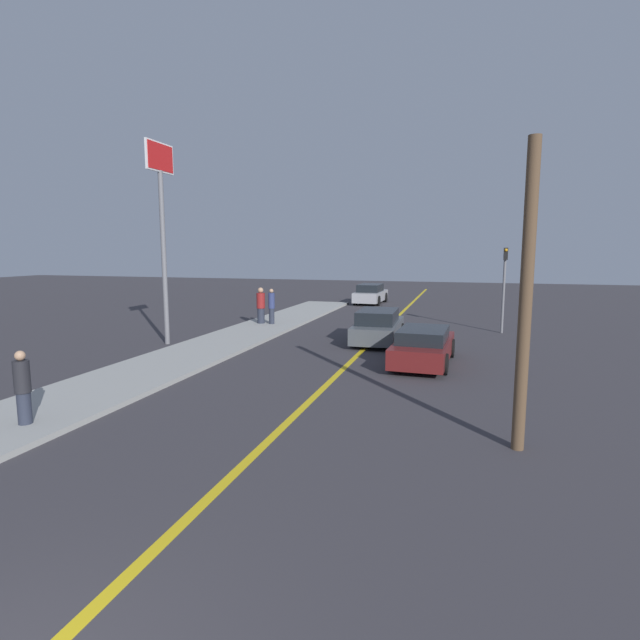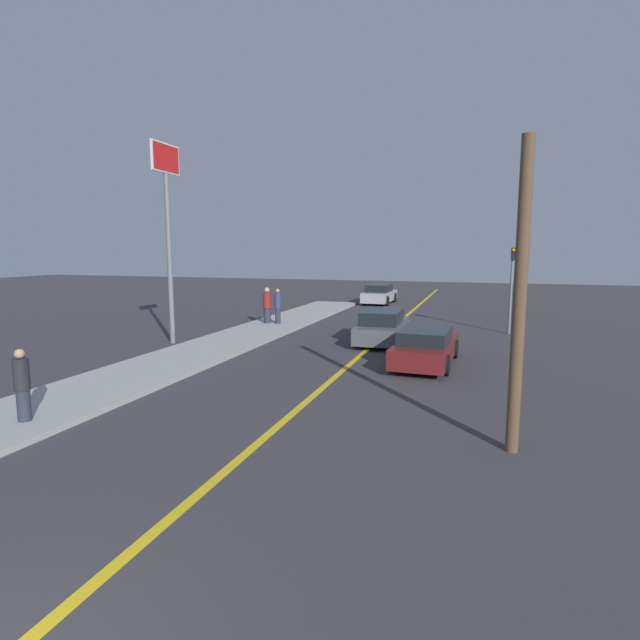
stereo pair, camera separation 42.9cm
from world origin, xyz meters
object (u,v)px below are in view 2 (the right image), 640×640
Objects in this scene: car_ahead_center at (383,327)px; car_near_right_lane at (426,347)px; pedestrian_near_curb at (22,385)px; utility_pole at (520,299)px; car_far_distant at (379,294)px; traffic_light at (511,281)px; pedestrian_far_standing at (267,305)px; roadside_sign at (167,202)px; pedestrian_mid_group at (278,306)px.

car_near_right_lane is at bearing -61.16° from car_ahead_center.
car_near_right_lane is 2.77× the size of pedestrian_near_curb.
car_ahead_center is 11.82m from utility_pole.
car_far_distant is 1.10× the size of traffic_light.
pedestrian_near_curb reaches higher than car_far_distant.
pedestrian_near_curb is at bearing -115.54° from car_ahead_center.
car_far_distant reaches higher than car_near_right_lane.
utility_pole is (-0.61, -14.46, 0.51)m from traffic_light.
car_near_right_lane is 10.84m from pedestrian_far_standing.
pedestrian_far_standing is 11.82m from traffic_light.
pedestrian_far_standing is 0.23× the size of roadside_sign.
car_ahead_center is 0.57× the size of roadside_sign.
pedestrian_far_standing is 7.61m from roadside_sign.
pedestrian_far_standing reaches higher than pedestrian_near_curb.
traffic_light is 0.49× the size of roadside_sign.
roadside_sign is at bearing -162.18° from car_ahead_center.
car_ahead_center is 15.27m from car_far_distant.
pedestrian_mid_group reaches higher than pedestrian_near_curb.
utility_pole is (11.08, -13.41, 1.90)m from pedestrian_far_standing.
car_ahead_center is at bearing -76.30° from car_far_distant.
car_near_right_lane is at bearing -38.42° from pedestrian_mid_group.
car_ahead_center is 7.08m from pedestrian_far_standing.
utility_pole reaches higher than traffic_light.
utility_pole reaches higher than pedestrian_near_curb.
utility_pole reaches higher than car_ahead_center.
car_far_distant is 12.55m from pedestrian_mid_group.
car_far_distant is 0.74× the size of utility_pole.
utility_pole is (10.10, 1.86, 2.01)m from pedestrian_near_curb.
traffic_light is at bearing -51.38° from car_far_distant.
roadside_sign is (-13.47, -6.75, 3.34)m from traffic_light.
roadside_sign reaches higher than traffic_light.
car_near_right_lane is 4.30m from car_ahead_center.
car_near_right_lane is 10.34m from pedestrian_mid_group.
pedestrian_far_standing is at bearing 176.58° from pedestrian_mid_group.
pedestrian_far_standing is 0.46× the size of traffic_light.
pedestrian_mid_group is (-0.38, 15.23, 0.10)m from pedestrian_near_curb.
pedestrian_far_standing is 17.50m from utility_pole.
utility_pole is (12.86, -7.71, -2.83)m from roadside_sign.
pedestrian_near_curb is (-5.52, -12.51, 0.28)m from car_ahead_center.
roadside_sign is (-10.47, 0.76, 5.16)m from car_near_right_lane.
car_far_distant is 27.57m from pedestrian_near_curb.
car_ahead_center is 6.68m from traffic_light.
pedestrian_far_standing is at bearing -103.62° from car_far_distant.
pedestrian_mid_group is at bearing 144.20° from car_near_right_lane.
pedestrian_near_curb is at bearing -88.56° from pedestrian_mid_group.
pedestrian_near_curb is at bearing -123.27° from traffic_light.
roadside_sign is 15.26m from utility_pole.
pedestrian_far_standing is at bearing 155.35° from car_ahead_center.
car_near_right_lane is 0.98× the size of car_ahead_center.
car_ahead_center is at bearing -24.71° from pedestrian_mid_group.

